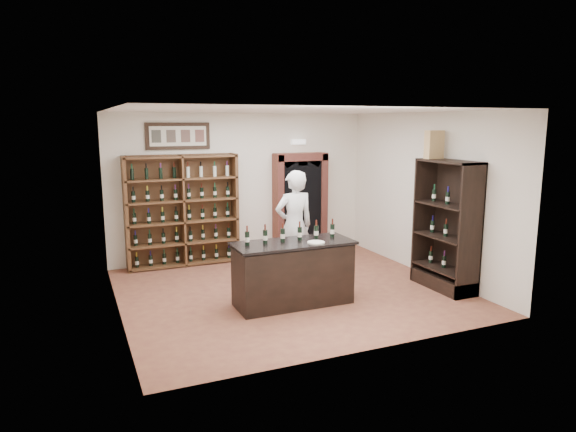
{
  "coord_description": "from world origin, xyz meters",
  "views": [
    {
      "loc": [
        -3.3,
        -7.64,
        2.83
      ],
      "look_at": [
        0.1,
        0.3,
        1.23
      ],
      "focal_mm": 32.0,
      "sensor_mm": 36.0,
      "label": 1
    }
  ],
  "objects_px": {
    "counter_bottle_0": "(247,238)",
    "wine_crate": "(434,145)",
    "wine_shelf": "(182,211)",
    "shopkeeper": "(294,226)",
    "side_cabinet": "(447,245)",
    "tasting_counter": "(293,274)"
  },
  "relations": [
    {
      "from": "shopkeeper",
      "to": "wine_crate",
      "type": "relative_size",
      "value": 4.15
    },
    {
      "from": "tasting_counter",
      "to": "side_cabinet",
      "type": "distance_m",
      "value": 2.75
    },
    {
      "from": "shopkeeper",
      "to": "side_cabinet",
      "type": "bearing_deg",
      "value": 144.31
    },
    {
      "from": "counter_bottle_0",
      "to": "wine_crate",
      "type": "relative_size",
      "value": 0.63
    },
    {
      "from": "side_cabinet",
      "to": "shopkeeper",
      "type": "relative_size",
      "value": 1.11
    },
    {
      "from": "wine_shelf",
      "to": "shopkeeper",
      "type": "height_order",
      "value": "wine_shelf"
    },
    {
      "from": "tasting_counter",
      "to": "counter_bottle_0",
      "type": "distance_m",
      "value": 0.95
    },
    {
      "from": "side_cabinet",
      "to": "shopkeeper",
      "type": "bearing_deg",
      "value": 146.71
    },
    {
      "from": "wine_shelf",
      "to": "counter_bottle_0",
      "type": "bearing_deg",
      "value": -82.43
    },
    {
      "from": "side_cabinet",
      "to": "wine_crate",
      "type": "relative_size",
      "value": 4.59
    },
    {
      "from": "wine_shelf",
      "to": "counter_bottle_0",
      "type": "relative_size",
      "value": 7.33
    },
    {
      "from": "wine_shelf",
      "to": "side_cabinet",
      "type": "distance_m",
      "value": 5.02
    },
    {
      "from": "counter_bottle_0",
      "to": "wine_crate",
      "type": "distance_m",
      "value": 3.65
    },
    {
      "from": "tasting_counter",
      "to": "wine_crate",
      "type": "height_order",
      "value": "wine_crate"
    },
    {
      "from": "counter_bottle_0",
      "to": "side_cabinet",
      "type": "height_order",
      "value": "side_cabinet"
    },
    {
      "from": "shopkeeper",
      "to": "wine_crate",
      "type": "bearing_deg",
      "value": 151.73
    },
    {
      "from": "tasting_counter",
      "to": "counter_bottle_0",
      "type": "bearing_deg",
      "value": 174.07
    },
    {
      "from": "tasting_counter",
      "to": "shopkeeper",
      "type": "bearing_deg",
      "value": 65.38
    },
    {
      "from": "tasting_counter",
      "to": "wine_crate",
      "type": "xyz_separation_m",
      "value": [
        2.68,
        0.1,
        1.95
      ]
    },
    {
      "from": "wine_shelf",
      "to": "counter_bottle_0",
      "type": "distance_m",
      "value": 2.88
    },
    {
      "from": "wine_crate",
      "to": "shopkeeper",
      "type": "bearing_deg",
      "value": 148.81
    },
    {
      "from": "counter_bottle_0",
      "to": "side_cabinet",
      "type": "bearing_deg",
      "value": -6.21
    }
  ]
}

